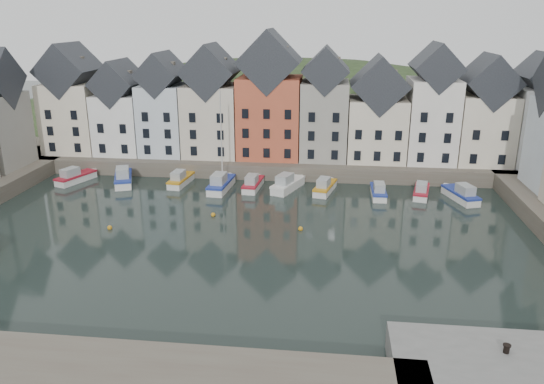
# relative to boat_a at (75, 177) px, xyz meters

# --- Properties ---
(ground) EXTENTS (260.00, 260.00, 0.00)m
(ground) POSITION_rel_boat_a_xyz_m (25.32, -18.44, -0.69)
(ground) COLOR black
(ground) RESTS_ON ground
(far_quay) EXTENTS (90.00, 16.00, 2.00)m
(far_quay) POSITION_rel_boat_a_xyz_m (25.32, 11.56, 0.31)
(far_quay) COLOR brown
(far_quay) RESTS_ON ground
(near_wall) EXTENTS (50.00, 6.00, 2.00)m
(near_wall) POSITION_rel_boat_a_xyz_m (15.32, -40.44, 0.31)
(near_wall) COLOR brown
(near_wall) RESTS_ON ground
(hillside) EXTENTS (153.60, 70.40, 64.00)m
(hillside) POSITION_rel_boat_a_xyz_m (25.34, 37.56, -18.65)
(hillside) COLOR black
(hillside) RESTS_ON ground
(far_terrace) EXTENTS (72.37, 8.16, 17.78)m
(far_terrace) POSITION_rel_boat_a_xyz_m (28.53, 9.56, 8.19)
(far_terrace) COLOR beige
(far_terrace) RESTS_ON far_quay
(mooring_buoys) EXTENTS (20.50, 5.50, 0.50)m
(mooring_buoys) POSITION_rel_boat_a_xyz_m (21.32, -13.11, -0.54)
(mooring_buoys) COLOR #C08116
(mooring_buoys) RESTS_ON ground
(boat_a) EXTENTS (3.84, 6.32, 2.32)m
(boat_a) POSITION_rel_boat_a_xyz_m (0.00, 0.00, 0.00)
(boat_a) COLOR silver
(boat_a) RESTS_ON ground
(boat_b) EXTENTS (4.43, 7.24, 2.66)m
(boat_b) POSITION_rel_boat_a_xyz_m (6.77, 0.06, 0.10)
(boat_b) COLOR silver
(boat_b) RESTS_ON ground
(boat_c) EXTENTS (2.38, 5.99, 2.24)m
(boat_c) POSITION_rel_boat_a_xyz_m (14.46, 0.55, -0.02)
(boat_c) COLOR silver
(boat_c) RESTS_ON ground
(boat_d) EXTENTS (2.61, 6.94, 13.00)m
(boat_d) POSITION_rel_boat_a_xyz_m (20.26, -1.11, 0.15)
(boat_d) COLOR silver
(boat_d) RESTS_ON ground
(boat_e) EXTENTS (2.25, 5.92, 2.23)m
(boat_e) POSITION_rel_boat_a_xyz_m (24.30, -0.19, -0.03)
(boat_e) COLOR silver
(boat_e) RESTS_ON ground
(boat_f) EXTENTS (4.20, 6.79, 2.50)m
(boat_f) POSITION_rel_boat_a_xyz_m (28.76, -0.14, 0.05)
(boat_f) COLOR silver
(boat_f) RESTS_ON ground
(boat_g) EXTENTS (3.10, 6.10, 2.24)m
(boat_g) POSITION_rel_boat_a_xyz_m (33.58, -0.51, -0.02)
(boat_g) COLOR silver
(boat_g) RESTS_ON ground
(boat_h) EXTENTS (1.75, 5.58, 2.14)m
(boat_h) POSITION_rel_boat_a_xyz_m (40.23, -1.47, -0.05)
(boat_h) COLOR silver
(boat_h) RESTS_ON ground
(boat_i) EXTENTS (2.82, 5.76, 2.12)m
(boat_i) POSITION_rel_boat_a_xyz_m (45.54, -0.73, -0.06)
(boat_i) COLOR silver
(boat_i) RESTS_ON ground
(boat_j) EXTENTS (3.75, 6.47, 2.37)m
(boat_j) POSITION_rel_boat_a_xyz_m (50.14, -1.72, 0.02)
(boat_j) COLOR silver
(boat_j) RESTS_ON ground
(mooring_bollard) EXTENTS (0.48, 0.48, 0.56)m
(mooring_bollard) POSITION_rel_boat_a_xyz_m (45.15, -36.15, 1.62)
(mooring_bollard) COLOR black
(mooring_bollard) RESTS_ON near_quay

